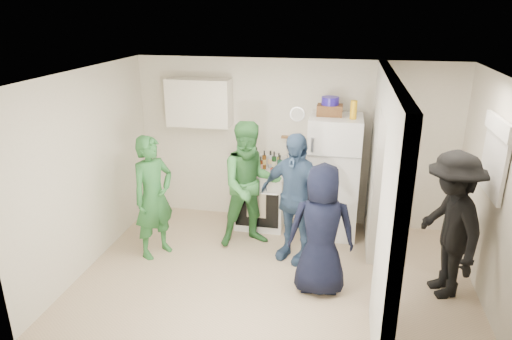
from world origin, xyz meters
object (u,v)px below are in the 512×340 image
(stove, at_px, (261,198))
(blue_bowl, at_px, (330,101))
(person_denim, at_px, (294,198))
(person_nook, at_px, (450,225))
(yellow_cup_stack_top, at_px, (354,110))
(person_green_left, at_px, (153,197))
(wicker_basket, at_px, (330,110))
(person_green_center, at_px, (250,185))
(fridge, at_px, (333,177))
(person_navy, at_px, (321,230))

(stove, distance_m, blue_bowl, 1.81)
(person_denim, distance_m, person_nook, 1.86)
(blue_bowl, bearing_deg, yellow_cup_stack_top, -25.11)
(person_green_left, height_order, person_nook, person_nook)
(wicker_basket, xyz_separation_m, person_denim, (-0.36, -0.90, -0.97))
(wicker_basket, distance_m, person_nook, 2.20)
(person_green_left, bearing_deg, person_green_center, -35.69)
(person_green_center, relative_size, person_nook, 1.02)
(yellow_cup_stack_top, bearing_deg, person_green_left, -158.34)
(fridge, xyz_separation_m, yellow_cup_stack_top, (0.22, -0.10, 1.01))
(person_green_left, bearing_deg, person_navy, -70.79)
(fridge, height_order, person_nook, fridge)
(blue_bowl, bearing_deg, person_denim, -111.85)
(stove, xyz_separation_m, person_green_left, (-1.23, -1.13, 0.39))
(blue_bowl, xyz_separation_m, person_green_left, (-2.19, -1.15, -1.14))
(wicker_basket, bearing_deg, fridge, -26.57)
(blue_bowl, relative_size, person_green_center, 0.13)
(wicker_basket, distance_m, person_green_left, 2.67)
(fridge, xyz_separation_m, person_navy, (-0.07, -1.53, -0.10))
(yellow_cup_stack_top, relative_size, person_green_center, 0.14)
(wicker_basket, height_order, person_green_left, wicker_basket)
(person_green_center, bearing_deg, blue_bowl, 6.39)
(person_denim, height_order, person_nook, person_nook)
(wicker_basket, bearing_deg, person_green_center, -148.34)
(fridge, distance_m, person_denim, 0.96)
(person_nook, bearing_deg, wicker_basket, -147.37)
(wicker_basket, height_order, person_green_center, wicker_basket)
(stove, height_order, person_navy, person_navy)
(fridge, bearing_deg, person_green_left, -154.41)
(person_denim, bearing_deg, person_navy, -35.57)
(fridge, distance_m, blue_bowl, 1.09)
(person_green_left, height_order, person_green_center, person_green_center)
(yellow_cup_stack_top, relative_size, person_navy, 0.16)
(fridge, relative_size, wicker_basket, 5.05)
(person_nook, bearing_deg, person_denim, -118.45)
(yellow_cup_stack_top, distance_m, person_green_left, 2.90)
(stove, distance_m, person_navy, 1.88)
(fridge, relative_size, person_denim, 1.02)
(fridge, xyz_separation_m, person_green_center, (-1.10, -0.57, 0.01))
(fridge, bearing_deg, person_nook, -43.77)
(fridge, height_order, blue_bowl, blue_bowl)
(fridge, height_order, wicker_basket, wicker_basket)
(person_nook, bearing_deg, person_green_center, -121.12)
(person_navy, distance_m, person_nook, 1.44)
(fridge, bearing_deg, yellow_cup_stack_top, -24.44)
(blue_bowl, bearing_deg, person_green_center, -148.34)
(yellow_cup_stack_top, height_order, person_green_left, yellow_cup_stack_top)
(wicker_basket, relative_size, person_green_left, 0.21)
(fridge, distance_m, yellow_cup_stack_top, 1.04)
(person_green_center, relative_size, person_denim, 1.03)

